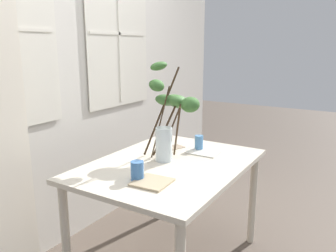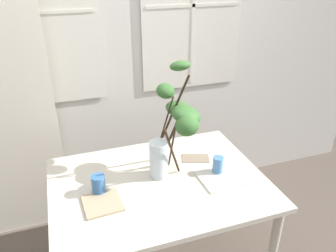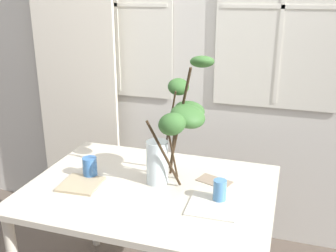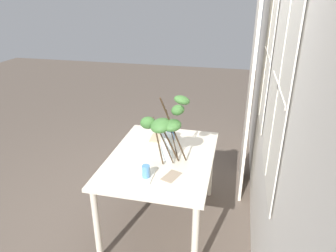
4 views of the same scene
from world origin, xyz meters
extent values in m
cube|color=beige|center=(0.00, 0.94, 1.52)|extent=(4.64, 0.12, 3.04)
cube|color=white|center=(-0.56, 0.87, 1.65)|extent=(0.75, 0.01, 1.21)
cube|color=silver|center=(-0.56, 0.87, 1.65)|extent=(0.82, 0.01, 1.28)
cube|color=silver|center=(-0.56, 0.86, 1.65)|extent=(0.02, 0.01, 1.21)
cube|color=silver|center=(-0.56, 0.86, 1.65)|extent=(0.75, 0.01, 0.02)
cube|color=white|center=(0.56, 0.87, 1.65)|extent=(0.75, 0.01, 1.21)
cube|color=silver|center=(0.56, 0.87, 1.65)|extent=(0.82, 0.01, 1.28)
cube|color=silver|center=(0.56, 0.86, 1.65)|extent=(0.02, 0.01, 1.21)
cube|color=silver|center=(0.56, 0.86, 1.65)|extent=(0.75, 0.01, 0.02)
cube|color=silver|center=(-0.85, 0.76, 1.20)|extent=(0.64, 0.03, 2.41)
cube|color=beige|center=(0.00, 0.00, 0.75)|extent=(1.28, 0.95, 0.03)
cylinder|color=beige|center=(-0.58, 0.41, 0.37)|extent=(0.06, 0.06, 0.74)
cylinder|color=beige|center=(0.58, 0.41, 0.37)|extent=(0.06, 0.06, 0.74)
cylinder|color=silver|center=(0.02, 0.06, 0.88)|extent=(0.11, 0.11, 0.24)
cylinder|color=silver|center=(0.02, 0.06, 0.81)|extent=(0.10, 0.10, 0.08)
cylinder|color=#382819|center=(0.10, 0.10, 0.97)|extent=(0.09, 0.17, 0.39)
ellipsoid|color=#38662D|center=(0.17, 0.14, 1.17)|extent=(0.22, 0.22, 0.12)
cylinder|color=#382819|center=(0.06, 0.11, 1.03)|extent=(0.12, 0.09, 0.50)
ellipsoid|color=#38662D|center=(0.10, 0.17, 1.28)|extent=(0.16, 0.17, 0.12)
cylinder|color=#382819|center=(0.10, 0.05, 0.97)|extent=(0.02, 0.18, 0.39)
ellipsoid|color=#38662D|center=(0.19, 0.05, 1.16)|extent=(0.21, 0.20, 0.16)
cylinder|color=#382819|center=(0.08, -0.01, 0.97)|extent=(0.15, 0.14, 0.38)
ellipsoid|color=#38662D|center=(0.14, -0.08, 1.16)|extent=(0.20, 0.19, 0.14)
cylinder|color=#382819|center=(0.12, 0.14, 1.09)|extent=(0.18, 0.21, 0.63)
ellipsoid|color=#38662D|center=(0.21, 0.22, 1.40)|extent=(0.18, 0.19, 0.10)
cylinder|color=#386BAD|center=(-0.36, 0.01, 0.82)|extent=(0.08, 0.08, 0.11)
cylinder|color=#4C84BC|center=(0.37, -0.03, 0.82)|extent=(0.06, 0.06, 0.11)
cube|color=tan|center=(-0.35, -0.10, 0.77)|extent=(0.22, 0.22, 0.01)
cube|color=silver|center=(0.35, -0.10, 0.77)|extent=(0.24, 0.24, 0.01)
cube|color=gray|center=(0.31, 0.16, 0.77)|extent=(0.20, 0.16, 0.00)
camera|label=1|loc=(-1.89, -1.15, 1.55)|focal=36.62mm
camera|label=2|loc=(-0.48, -1.56, 1.98)|focal=35.51mm
camera|label=3|loc=(0.66, -1.73, 1.75)|focal=42.10mm
camera|label=4|loc=(2.43, 0.63, 2.17)|focal=33.22mm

